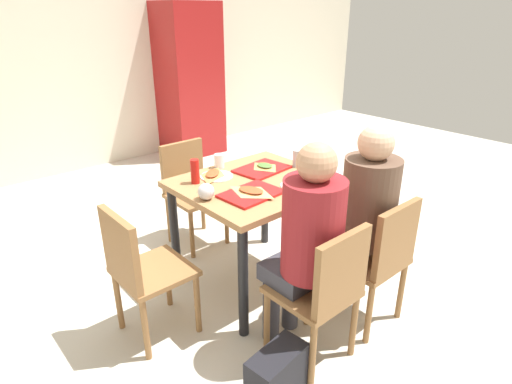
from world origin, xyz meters
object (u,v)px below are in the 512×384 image
tray_red_far (262,169)px  plastic_cup_b (300,190)px  paper_plate_near_edge (298,185)px  chair_near_right (379,255)px  pizza_slice_c (213,174)px  person_in_brown_jacket (363,210)px  paper_plate_center (217,176)px  chair_left_end (140,267)px  foil_bundle (206,191)px  pizza_slice_b (265,166)px  chair_near_left (325,288)px  soda_can (297,158)px  pizza_slice_d (298,182)px  tray_red_near (251,194)px  condiment_bottle (195,171)px  pizza_slice_a (251,191)px  drink_fridge (189,81)px  handbag (277,375)px  chair_far_side (190,186)px  main_table (256,197)px  person_in_red (307,236)px  plastic_cup_a (219,161)px

tray_red_far → plastic_cup_b: size_ratio=3.60×
paper_plate_near_edge → chair_near_right: bearing=-80.5°
pizza_slice_c → tray_red_far: bearing=-21.6°
person_in_brown_jacket → paper_plate_center: person_in_brown_jacket is taller
chair_left_end → foil_bundle: size_ratio=8.34×
paper_plate_near_edge → pizza_slice_b: 0.37m
chair_near_left → soda_can: bearing=52.0°
soda_can → pizza_slice_d: bearing=-135.4°
tray_red_far → paper_plate_center: bearing=161.1°
tray_red_near → pizza_slice_c: bearing=88.8°
paper_plate_center → condiment_bottle: size_ratio=1.38×
paper_plate_near_edge → pizza_slice_a: pizza_slice_a is taller
plastic_cup_b → drink_fridge: (1.34, 3.22, 0.13)m
chair_near_left → handbag: size_ratio=2.61×
chair_left_end → drink_fridge: drink_fridge is taller
pizza_slice_b → plastic_cup_b: plastic_cup_b is taller
chair_far_side → tray_red_far: bearing=-76.1°
person_in_brown_jacket → soda_can: (0.17, 0.70, 0.10)m
pizza_slice_a → tray_red_near: bearing=-108.7°
paper_plate_center → foil_bundle: (-0.27, -0.26, 0.05)m
tray_red_far → pizza_slice_c: 0.35m
chair_far_side → pizza_slice_b: chair_far_side is taller
pizza_slice_b → handbag: size_ratio=0.59×
pizza_slice_d → handbag: bearing=-141.1°
soda_can → condiment_bottle: 0.76m
pizza_slice_a → pizza_slice_c: (0.01, 0.41, -0.01)m
foil_bundle → paper_plate_center: bearing=44.1°
tray_red_far → drink_fridge: drink_fridge is taller
chair_far_side → person_in_brown_jacket: bearing=-80.8°
pizza_slice_a → drink_fridge: (1.53, 3.00, 0.15)m
person_in_brown_jacket → soda_can: bearing=76.3°
tray_red_near → drink_fridge: size_ratio=0.19×
chair_near_right → pizza_slice_d: bearing=97.1°
main_table → chair_far_side: size_ratio=1.16×
person_in_red → tray_red_far: size_ratio=3.46×
chair_left_end → plastic_cup_b: 1.02m
chair_near_left → person_in_red: size_ratio=0.67×
chair_far_side → foil_bundle: 0.99m
chair_left_end → foil_bundle: (0.46, -0.02, 0.34)m
person_in_red → plastic_cup_a: 1.07m
chair_near_right → paper_plate_center: size_ratio=3.79×
paper_plate_center → person_in_red: bearing=-96.1°
foil_bundle → pizza_slice_b: bearing=13.8°
drink_fridge → pizza_slice_b: bearing=-113.2°
main_table → pizza_slice_d: bearing=-52.5°
tray_red_far → handbag: (-0.76, -0.96, -0.64)m
foil_bundle → plastic_cup_a: bearing=45.0°
plastic_cup_b → handbag: (-0.62, -0.46, -0.68)m
chair_far_side → pizza_slice_c: bearing=-106.1°
chair_near_left → person_in_brown_jacket: bearing=16.1°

